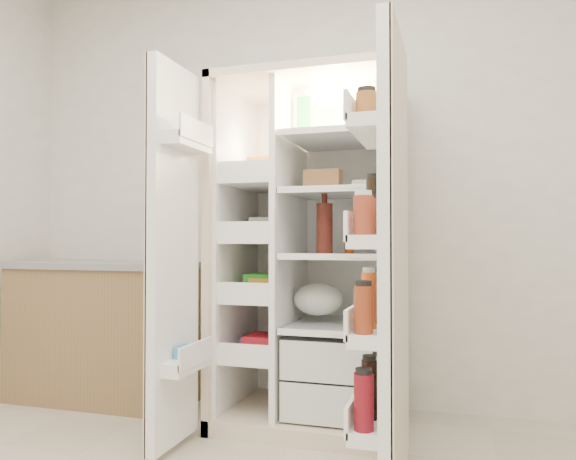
% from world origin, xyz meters
% --- Properties ---
extents(wall_back, '(4.00, 0.02, 2.70)m').
position_xyz_m(wall_back, '(0.00, 2.00, 1.35)').
color(wall_back, white).
rests_on(wall_back, floor).
extents(refrigerator, '(0.92, 0.70, 1.80)m').
position_xyz_m(refrigerator, '(0.01, 1.65, 0.74)').
color(refrigerator, beige).
rests_on(refrigerator, floor).
extents(freezer_door, '(0.15, 0.40, 1.72)m').
position_xyz_m(freezer_door, '(-0.50, 1.05, 0.89)').
color(freezer_door, white).
rests_on(freezer_door, floor).
extents(fridge_door, '(0.17, 0.58, 1.72)m').
position_xyz_m(fridge_door, '(0.48, 0.96, 0.87)').
color(fridge_door, white).
rests_on(fridge_door, floor).
extents(kitchen_counter, '(1.14, 0.61, 0.83)m').
position_xyz_m(kitchen_counter, '(-1.29, 1.70, 0.42)').
color(kitchen_counter, '#8A6445').
rests_on(kitchen_counter, floor).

